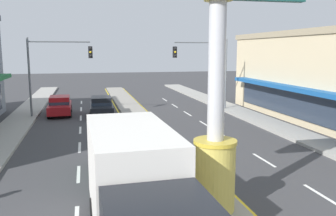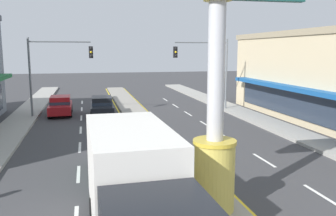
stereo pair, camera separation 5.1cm
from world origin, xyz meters
TOP-DOWN VIEW (x-y plane):
  - median_strip at (0.00, 18.00)m, footprint 2.10×52.00m
  - sidewalk_left at (-8.75, 16.00)m, footprint 2.20×60.00m
  - sidewalk_right at (8.75, 16.00)m, footprint 2.20×60.00m
  - lane_markings at (0.00, 16.65)m, footprint 8.84×52.00m
  - district_sign at (0.00, 4.38)m, footprint 6.16×1.38m
  - traffic_light_left_side at (-6.29, 23.04)m, footprint 4.86×0.46m
  - traffic_light_right_side at (6.29, 23.28)m, footprint 4.86×0.46m
  - sedan_near_right_lane at (-2.70, 23.07)m, footprint 1.92×4.34m
  - sedan_far_right_lane at (-6.00, 24.21)m, footprint 1.89×4.33m
  - box_truck_near_left_lane at (-2.74, 2.87)m, footprint 2.38×6.95m
  - sedan_mid_left_lane at (-2.70, 9.00)m, footprint 2.00×4.38m

SIDE VIEW (x-z plane):
  - lane_markings at x=0.00m, z-range 0.00..0.01m
  - median_strip at x=0.00m, z-range 0.00..0.14m
  - sidewalk_left at x=-8.75m, z-range 0.00..0.18m
  - sidewalk_right at x=8.75m, z-range 0.00..0.18m
  - sedan_near_right_lane at x=-2.70m, z-range 0.02..1.55m
  - sedan_far_right_lane at x=-6.00m, z-range 0.02..1.55m
  - sedan_mid_left_lane at x=-2.70m, z-range 0.02..1.55m
  - box_truck_near_left_lane at x=-2.74m, z-range 0.13..3.25m
  - district_sign at x=0.00m, z-range -0.12..8.22m
  - traffic_light_left_side at x=-6.29m, z-range 1.15..7.35m
  - traffic_light_right_side at x=6.29m, z-range 1.15..7.35m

